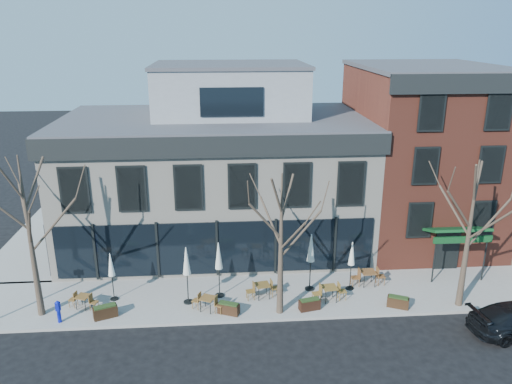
{
  "coord_description": "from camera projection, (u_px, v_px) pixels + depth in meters",
  "views": [
    {
      "loc": [
        0.24,
        -24.92,
        13.39
      ],
      "look_at": [
        2.29,
        2.0,
        4.37
      ],
      "focal_mm": 35.0,
      "sensor_mm": 36.0,
      "label": 1
    }
  ],
  "objects": [
    {
      "name": "planter_1",
      "position": [
        229.0,
        308.0,
        24.06
      ],
      "size": [
        1.11,
        0.78,
        0.58
      ],
      "color": "black",
      "rests_on": "sidewalk_front"
    },
    {
      "name": "ground",
      "position": [
        218.0,
        279.0,
        27.79
      ],
      "size": [
        120.0,
        120.0,
        0.0
      ],
      "primitive_type": "plane",
      "color": "black",
      "rests_on": "ground"
    },
    {
      "name": "cafe_set_4",
      "position": [
        329.0,
        292.0,
        25.14
      ],
      "size": [
        1.82,
        0.79,
        0.94
      ],
      "color": "brown",
      "rests_on": "sidewalk_front"
    },
    {
      "name": "corner_building",
      "position": [
        217.0,
        172.0,
        31.09
      ],
      "size": [
        18.39,
        10.39,
        11.1
      ],
      "color": "beige",
      "rests_on": "ground"
    },
    {
      "name": "planter_0",
      "position": [
        105.0,
        311.0,
        23.74
      ],
      "size": [
        1.2,
        0.83,
        0.63
      ],
      "color": "black",
      "rests_on": "sidewalk_front"
    },
    {
      "name": "sidewalk_front",
      "position": [
        280.0,
        295.0,
        25.97
      ],
      "size": [
        33.5,
        4.7,
        0.15
      ],
      "primitive_type": "cube",
      "color": "gray",
      "rests_on": "ground"
    },
    {
      "name": "umbrella_4",
      "position": [
        352.0,
        256.0,
        25.82
      ],
      "size": [
        0.43,
        0.43,
        2.7
      ],
      "color": "black",
      "rests_on": "sidewalk_front"
    },
    {
      "name": "planter_3",
      "position": [
        398.0,
        302.0,
        24.61
      ],
      "size": [
        1.12,
        0.81,
        0.58
      ],
      "color": "#301D10",
      "rests_on": "sidewalk_front"
    },
    {
      "name": "planter_2",
      "position": [
        310.0,
        304.0,
        24.41
      ],
      "size": [
        1.1,
        0.64,
        0.58
      ],
      "color": "black",
      "rests_on": "sidewalk_front"
    },
    {
      "name": "umbrella_0",
      "position": [
        111.0,
        267.0,
        24.82
      ],
      "size": [
        0.41,
        0.41,
        2.58
      ],
      "color": "black",
      "rests_on": "sidewalk_front"
    },
    {
      "name": "tree_right",
      "position": [
        469.0,
        233.0,
        23.69
      ],
      "size": [
        3.72,
        3.77,
        7.48
      ],
      "color": "#382B21",
      "rests_on": "sidewalk_front"
    },
    {
      "name": "cafe_set_5",
      "position": [
        368.0,
        276.0,
        26.65
      ],
      "size": [
        1.88,
        0.78,
        0.99
      ],
      "color": "brown",
      "rests_on": "sidewalk_front"
    },
    {
      "name": "umbrella_3",
      "position": [
        311.0,
        251.0,
        25.66
      ],
      "size": [
        0.5,
        0.5,
        3.16
      ],
      "color": "black",
      "rests_on": "sidewalk_front"
    },
    {
      "name": "cafe_set_3",
      "position": [
        263.0,
        289.0,
        25.43
      ],
      "size": [
        1.79,
        0.82,
        0.92
      ],
      "color": "brown",
      "rests_on": "sidewalk_front"
    },
    {
      "name": "umbrella_1",
      "position": [
        187.0,
        264.0,
        24.43
      ],
      "size": [
        0.49,
        0.49,
        3.04
      ],
      "color": "black",
      "rests_on": "sidewalk_front"
    },
    {
      "name": "cafe_set_2",
      "position": [
        208.0,
        302.0,
        24.27
      ],
      "size": [
        1.66,
        1.06,
        0.87
      ],
      "color": "brown",
      "rests_on": "sidewalk_front"
    },
    {
      "name": "tree_corner",
      "position": [
        30.0,
        236.0,
        22.8
      ],
      "size": [
        3.93,
        3.98,
        7.92
      ],
      "color": "#382B21",
      "rests_on": "sidewalk_front"
    },
    {
      "name": "tree_mid",
      "position": [
        281.0,
        244.0,
        23.11
      ],
      "size": [
        3.5,
        3.55,
        7.04
      ],
      "color": "#382B21",
      "rests_on": "sidewalk_front"
    },
    {
      "name": "cafe_set_0",
      "position": [
        83.0,
        300.0,
        24.49
      ],
      "size": [
        1.59,
        0.85,
        0.82
      ],
      "color": "brown",
      "rests_on": "sidewalk_front"
    },
    {
      "name": "umbrella_2",
      "position": [
        219.0,
        259.0,
        25.05
      ],
      "size": [
        0.48,
        0.48,
        3.0
      ],
      "color": "black",
      "rests_on": "sidewalk_front"
    },
    {
      "name": "sidewalk_side",
      "position": [
        45.0,
        240.0,
        32.63
      ],
      "size": [
        4.5,
        12.0,
        0.15
      ],
      "primitive_type": "cube",
      "color": "gray",
      "rests_on": "ground"
    },
    {
      "name": "red_brick_building",
      "position": [
        420.0,
        154.0,
        31.65
      ],
      "size": [
        8.2,
        11.78,
        11.18
      ],
      "color": "brown",
      "rests_on": "ground"
    },
    {
      "name": "call_box",
      "position": [
        58.0,
        311.0,
        23.25
      ],
      "size": [
        0.23,
        0.23,
        1.16
      ],
      "color": "#0C17A3",
      "rests_on": "sidewalk_front"
    }
  ]
}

